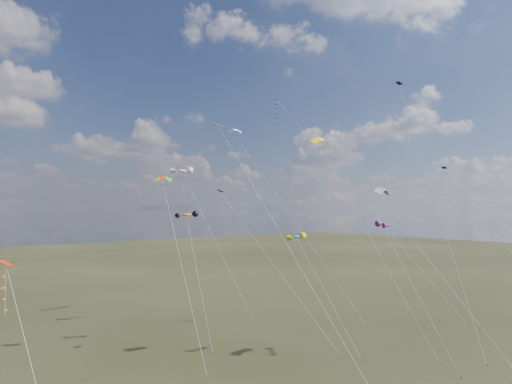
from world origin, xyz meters
TOP-DOWN VIEW (x-y plane):
  - diamond_black_high at (26.44, 14.52)m, footprint 12.58×19.20m
  - diamond_navy_tall at (14.93, 27.24)m, footprint 17.22×23.15m
  - diamond_black_mid at (-0.34, 17.89)m, footprint 8.64×13.24m
  - diamond_red_low at (-28.31, 12.64)m, footprint 2.07×11.63m
  - diamond_navy_right at (26.95, 7.28)m, footprint 11.01×13.19m
  - diamond_orange_center at (-6.01, 9.64)m, footprint 5.04×18.62m
  - parafoil_yellow at (6.81, 13.30)m, footprint 6.43×13.72m
  - parafoil_blue_white at (7.17, 32.08)m, footprint 12.79×17.44m
  - parafoil_striped at (11.50, 7.62)m, footprint 3.47×16.18m
  - parafoil_tricolor at (-8.14, 26.87)m, footprint 3.16×14.74m
  - novelty_orange_black at (-4.18, 27.80)m, footprint 2.95×9.87m
  - novelty_white_purple at (11.57, 7.67)m, footprint 2.98×11.99m
  - novelty_redwhite_stripe at (4.08, 43.70)m, footprint 5.81×16.53m
  - novelty_blue_yellow at (3.72, 14.50)m, footprint 3.50×8.56m

SIDE VIEW (x-z plane):
  - diamond_red_low at x=-28.31m, z-range 3.88..16.91m
  - diamond_black_mid at x=-0.34m, z-range 3.67..23.02m
  - novelty_blue_yellow at x=3.72m, z-range 6.44..20.40m
  - novelty_white_purple at x=11.57m, z-range 7.22..22.69m
  - novelty_orange_black at x=-4.18m, z-range 7.73..24.34m
  - diamond_orange_center at x=-6.01m, z-range 4.82..31.15m
  - diamond_navy_right at x=26.95m, z-range 7.54..30.47m
  - parafoil_striped at x=11.50m, z-range 9.27..29.35m
  - parafoil_tricolor at x=-8.14m, z-range 10.06..31.53m
  - novelty_redwhite_stripe at x=4.08m, z-range 11.34..35.51m
  - parafoil_yellow at x=6.81m, z-range 12.41..38.76m
  - parafoil_blue_white at x=7.17m, z-range 14.21..44.20m
  - diamond_navy_tall at x=14.93m, z-range 12.32..47.23m
  - diamond_black_high at x=26.44m, z-range 13.20..50.22m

